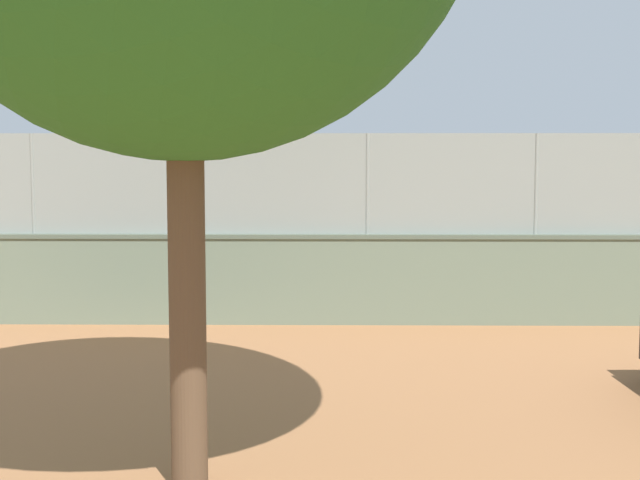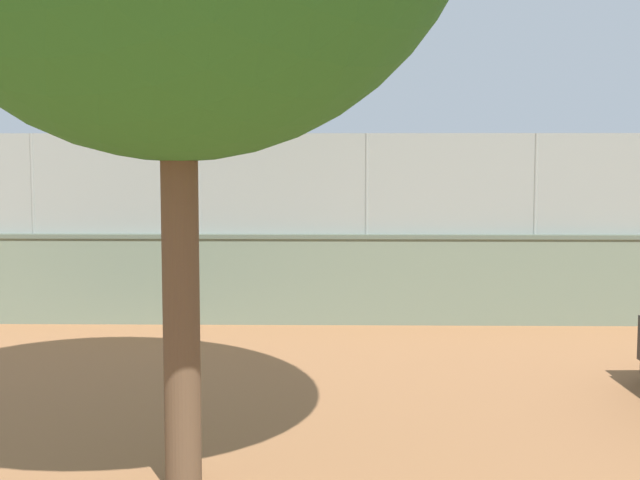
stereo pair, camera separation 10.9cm
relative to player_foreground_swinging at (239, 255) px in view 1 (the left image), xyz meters
The scene contains 6 objects.
ground_plane 7.16m from the player_foreground_swinging, 101.75° to the right, with size 260.00×260.00×0.00m, color #A36B42.
perimeter_wall 2.93m from the player_foreground_swinging, 114.18° to the left, with size 29.06×1.18×1.72m.
fence_panel_on_wall 3.36m from the player_foreground_swinging, 114.18° to the left, with size 28.53×0.80×1.89m.
player_foreground_swinging is the anchor object (origin of this frame).
player_at_service_line 4.28m from the player_foreground_swinging, 163.48° to the right, with size 0.92×0.70×1.48m.
sports_ball 2.38m from the player_foreground_swinging, 107.40° to the left, with size 0.08×0.08×0.08m, color yellow.
Camera 1 is at (-1.10, 26.62, 3.22)m, focal length 50.79 mm.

